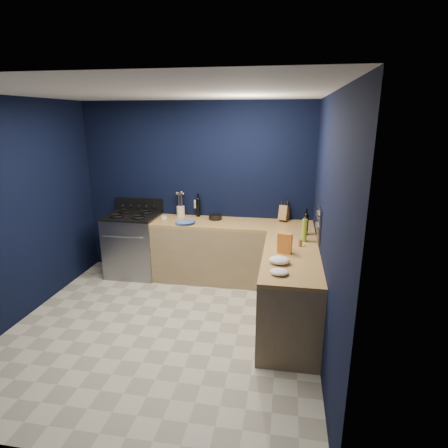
% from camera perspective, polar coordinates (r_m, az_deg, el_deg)
% --- Properties ---
extents(floor, '(3.50, 3.50, 0.02)m').
position_cam_1_polar(floor, '(4.54, -9.36, -15.58)').
color(floor, '#B9B5A2').
rests_on(floor, ground).
extents(ceiling, '(3.50, 3.50, 0.02)m').
position_cam_1_polar(ceiling, '(3.88, -11.23, 19.53)').
color(ceiling, silver).
rests_on(ceiling, ground).
extents(wall_back, '(3.50, 0.02, 2.60)m').
position_cam_1_polar(wall_back, '(5.65, -4.21, 5.32)').
color(wall_back, black).
rests_on(wall_back, ground).
extents(wall_right, '(0.02, 3.50, 2.60)m').
position_cam_1_polar(wall_right, '(3.80, 15.60, -0.68)').
color(wall_right, black).
rests_on(wall_right, ground).
extents(wall_left, '(0.02, 3.50, 2.60)m').
position_cam_1_polar(wall_left, '(4.89, -30.00, 1.42)').
color(wall_left, black).
rests_on(wall_left, ground).
extents(wall_front, '(3.50, 0.02, 2.60)m').
position_cam_1_polar(wall_front, '(2.54, -23.85, -10.16)').
color(wall_front, black).
rests_on(wall_front, ground).
extents(cab_back, '(2.30, 0.63, 0.86)m').
position_cam_1_polar(cab_back, '(5.47, 1.29, -4.50)').
color(cab_back, '#917A56').
rests_on(cab_back, floor).
extents(top_back, '(2.30, 0.63, 0.04)m').
position_cam_1_polar(top_back, '(5.33, 1.32, 0.03)').
color(top_back, olive).
rests_on(top_back, cab_back).
extents(cab_right, '(0.63, 1.67, 0.86)m').
position_cam_1_polar(cab_right, '(4.37, 10.07, -10.38)').
color(cab_right, '#917A56').
rests_on(cab_right, floor).
extents(top_right, '(0.63, 1.67, 0.04)m').
position_cam_1_polar(top_right, '(4.19, 10.37, -4.86)').
color(top_right, olive).
rests_on(top_right, cab_right).
extents(gas_range, '(0.76, 0.66, 0.92)m').
position_cam_1_polar(gas_range, '(5.86, -13.73, -3.25)').
color(gas_range, gray).
rests_on(gas_range, floor).
extents(oven_door, '(0.59, 0.02, 0.42)m').
position_cam_1_polar(oven_door, '(5.59, -14.98, -4.40)').
color(oven_door, black).
rests_on(oven_door, gas_range).
extents(cooktop, '(0.76, 0.66, 0.03)m').
position_cam_1_polar(cooktop, '(5.72, -14.04, 1.24)').
color(cooktop, black).
rests_on(cooktop, gas_range).
extents(backguard, '(0.76, 0.06, 0.20)m').
position_cam_1_polar(backguard, '(5.96, -12.97, 2.96)').
color(backguard, black).
rests_on(backguard, gas_range).
extents(spice_panel, '(0.02, 0.28, 0.38)m').
position_cam_1_polar(spice_panel, '(4.36, 14.50, -0.10)').
color(spice_panel, gray).
rests_on(spice_panel, wall_right).
extents(wall_outlet, '(0.09, 0.02, 0.13)m').
position_cam_1_polar(wall_outlet, '(5.68, -4.22, 3.09)').
color(wall_outlet, white).
rests_on(wall_outlet, wall_back).
extents(plate_stack, '(0.36, 0.36, 0.03)m').
position_cam_1_polar(plate_stack, '(5.29, -6.07, 0.23)').
color(plate_stack, '#3D69AB').
rests_on(plate_stack, top_back).
extents(ramekin, '(0.10, 0.10, 0.03)m').
position_cam_1_polar(ramekin, '(5.61, -9.27, 1.04)').
color(ramekin, white).
rests_on(ramekin, top_back).
extents(utensil_crock, '(0.16, 0.16, 0.15)m').
position_cam_1_polar(utensil_crock, '(5.69, -6.71, 1.99)').
color(utensil_crock, beige).
rests_on(utensil_crock, top_back).
extents(wine_bottle_back, '(0.08, 0.08, 0.28)m').
position_cam_1_polar(wine_bottle_back, '(5.64, -4.02, 2.56)').
color(wine_bottle_back, black).
rests_on(wine_bottle_back, top_back).
extents(lemon_basket, '(0.21, 0.21, 0.07)m').
position_cam_1_polar(lemon_basket, '(5.48, -1.36, 1.09)').
color(lemon_basket, black).
rests_on(lemon_basket, top_back).
extents(knife_block, '(0.18, 0.27, 0.27)m').
position_cam_1_polar(knife_block, '(5.48, 9.28, 1.66)').
color(knife_block, olive).
rests_on(knife_block, top_back).
extents(wine_bottle_right, '(0.07, 0.07, 0.27)m').
position_cam_1_polar(wine_bottle_right, '(4.85, 12.52, -0.11)').
color(wine_bottle_right, black).
rests_on(wine_bottle_right, top_right).
extents(oil_bottle, '(0.08, 0.08, 0.28)m').
position_cam_1_polar(oil_bottle, '(4.58, 12.33, -0.98)').
color(oil_bottle, '#90AE2F').
rests_on(oil_bottle, top_right).
extents(spice_jar_near, '(0.06, 0.06, 0.10)m').
position_cam_1_polar(spice_jar_near, '(4.51, 8.52, -2.26)').
color(spice_jar_near, olive).
rests_on(spice_jar_near, top_right).
extents(spice_jar_far, '(0.05, 0.05, 0.09)m').
position_cam_1_polar(spice_jar_far, '(4.43, 11.72, -2.86)').
color(spice_jar_far, olive).
rests_on(spice_jar_far, top_right).
extents(crouton_bag, '(0.17, 0.11, 0.23)m').
position_cam_1_polar(crouton_bag, '(4.17, 9.40, -2.94)').
color(crouton_bag, red).
rests_on(crouton_bag, top_right).
extents(towel_front, '(0.22, 0.19, 0.08)m').
position_cam_1_polar(towel_front, '(3.88, 8.58, -5.55)').
color(towel_front, white).
rests_on(towel_front, top_right).
extents(towel_end, '(0.21, 0.20, 0.05)m').
position_cam_1_polar(towel_end, '(3.63, 8.53, -7.34)').
color(towel_end, white).
rests_on(towel_end, top_right).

